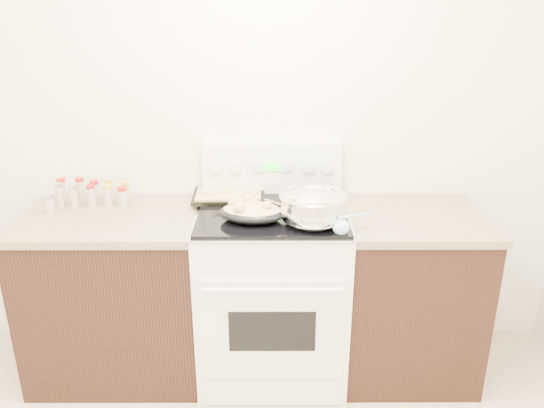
{
  "coord_description": "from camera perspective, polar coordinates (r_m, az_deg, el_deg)",
  "views": [
    {
      "loc": [
        0.34,
        -1.09,
        1.93
      ],
      "look_at": [
        0.35,
        1.37,
        1.0
      ],
      "focal_mm": 35.0,
      "sensor_mm": 36.0,
      "label": 1
    }
  ],
  "objects": [
    {
      "name": "room_shell",
      "position": [
        1.16,
        -17.6,
        8.66
      ],
      "size": [
        4.1,
        3.6,
        2.75
      ],
      "color": "white",
      "rests_on": "ground"
    },
    {
      "name": "counter_left",
      "position": [
        3.02,
        -16.14,
        -9.2
      ],
      "size": [
        0.93,
        0.67,
        0.92
      ],
      "color": "black",
      "rests_on": "ground"
    },
    {
      "name": "counter_right",
      "position": [
        3.0,
        14.26,
        -9.24
      ],
      "size": [
        0.73,
        0.67,
        0.92
      ],
      "color": "black",
      "rests_on": "ground"
    },
    {
      "name": "kitchen_range",
      "position": [
        2.89,
        -0.0,
        -9.11
      ],
      "size": [
        0.78,
        0.73,
        1.22
      ],
      "color": "white",
      "rests_on": "ground"
    },
    {
      "name": "mixing_bowl",
      "position": [
        2.52,
        4.42,
        -0.51
      ],
      "size": [
        0.33,
        0.33,
        0.19
      ],
      "color": "silver",
      "rests_on": "kitchen_range"
    },
    {
      "name": "roasting_pan",
      "position": [
        2.56,
        -2.21,
        -0.78
      ],
      "size": [
        0.35,
        0.26,
        0.11
      ],
      "color": "black",
      "rests_on": "kitchen_range"
    },
    {
      "name": "baking_sheet",
      "position": [
        2.88,
        -4.67,
        1.02
      ],
      "size": [
        0.39,
        0.28,
        0.06
      ],
      "color": "black",
      "rests_on": "kitchen_range"
    },
    {
      "name": "wooden_spoon",
      "position": [
        2.7,
        0.02,
        -0.44
      ],
      "size": [
        0.2,
        0.19,
        0.04
      ],
      "color": "#B77853",
      "rests_on": "kitchen_range"
    },
    {
      "name": "blue_ladle",
      "position": [
        2.45,
        7.64,
        -2.33
      ],
      "size": [
        0.21,
        0.21,
        0.1
      ],
      "color": "#95D0DE",
      "rests_on": "kitchen_range"
    },
    {
      "name": "spice_jars",
      "position": [
        2.98,
        -19.09,
        1.03
      ],
      "size": [
        0.4,
        0.23,
        0.13
      ],
      "color": "#BFB28C",
      "rests_on": "counter_left"
    }
  ]
}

